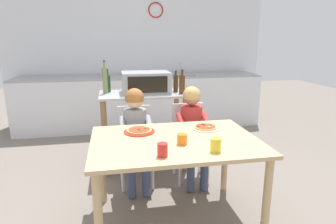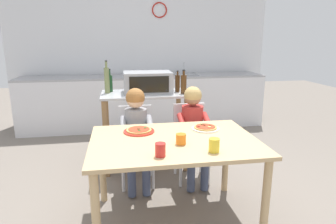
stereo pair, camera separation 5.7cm
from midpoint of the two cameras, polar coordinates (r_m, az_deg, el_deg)
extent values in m
plane|color=slate|center=(3.75, -3.16, -9.51)|extent=(12.38, 12.38, 0.00)
cube|color=silver|center=(5.34, -6.19, 12.48)|extent=(4.51, 0.12, 2.70)
torus|color=red|center=(5.32, -2.71, 19.15)|extent=(0.26, 0.02, 0.26)
cube|color=silver|center=(5.05, -5.52, 1.84)|extent=(4.06, 0.60, 0.86)
cube|color=#9E9EA3|center=(4.97, -5.64, 6.84)|extent=(4.06, 0.60, 0.03)
cube|color=gray|center=(5.08, 2.41, 7.21)|extent=(0.40, 0.33, 0.02)
cylinder|color=#B7BABF|center=(5.19, 2.12, 8.49)|extent=(0.02, 0.02, 0.20)
cube|color=#B7BABF|center=(3.39, -5.42, 3.50)|extent=(0.98, 0.55, 0.02)
cube|color=olive|center=(3.54, -5.20, -5.57)|extent=(0.90, 0.50, 0.02)
cube|color=olive|center=(3.27, -12.72, -5.33)|extent=(0.05, 0.05, 0.87)
cube|color=olive|center=(3.35, 2.83, -4.49)|extent=(0.05, 0.05, 0.87)
cube|color=olive|center=(3.72, -12.52, -2.93)|extent=(0.05, 0.05, 0.87)
cube|color=olive|center=(3.79, 1.17, -2.24)|extent=(0.05, 0.05, 0.87)
cube|color=#999BA0|center=(3.40, -4.78, 5.78)|extent=(0.54, 0.36, 0.24)
cube|color=black|center=(3.22, -4.43, 5.31)|extent=(0.43, 0.01, 0.18)
cylinder|color=black|center=(3.26, -1.07, 4.17)|extent=(0.02, 0.01, 0.02)
cylinder|color=#1E4723|center=(3.50, -12.12, 5.39)|extent=(0.07, 0.07, 0.19)
cylinder|color=#1E4723|center=(3.49, -12.23, 7.44)|extent=(0.03, 0.03, 0.06)
cylinder|color=black|center=(3.48, -12.26, 8.05)|extent=(0.04, 0.04, 0.01)
cylinder|color=#4C2D14|center=(3.44, 1.04, 5.56)|extent=(0.06, 0.06, 0.19)
cylinder|color=#4C2D14|center=(3.42, 1.05, 7.51)|extent=(0.02, 0.02, 0.04)
cylinder|color=black|center=(3.42, 1.05, 7.94)|extent=(0.02, 0.02, 0.01)
cylinder|color=#4C2D14|center=(3.33, 2.25, 5.40)|extent=(0.07, 0.07, 0.21)
cylinder|color=#4C2D14|center=(3.32, 2.27, 7.60)|extent=(0.03, 0.03, 0.05)
cylinder|color=black|center=(3.31, 2.27, 8.11)|extent=(0.03, 0.03, 0.01)
cylinder|color=olive|center=(3.41, -12.58, 5.95)|extent=(0.06, 0.06, 0.29)
cylinder|color=olive|center=(3.39, -12.75, 8.93)|extent=(0.03, 0.03, 0.07)
cylinder|color=black|center=(3.39, -12.79, 9.61)|extent=(0.03, 0.03, 0.01)
cube|color=tan|center=(2.35, 0.68, -5.68)|extent=(1.32, 0.94, 0.03)
cylinder|color=tan|center=(2.12, -14.11, -19.65)|extent=(0.06, 0.06, 0.69)
cylinder|color=tan|center=(2.35, 17.90, -16.19)|extent=(0.06, 0.06, 0.69)
cylinder|color=tan|center=(2.83, -13.26, -10.42)|extent=(0.06, 0.06, 0.69)
cylinder|color=tan|center=(3.01, 10.47, -8.71)|extent=(0.06, 0.06, 0.69)
cube|color=silver|center=(3.05, -6.79, -6.41)|extent=(0.36, 0.36, 0.04)
cube|color=silver|center=(3.14, -7.11, -2.14)|extent=(0.34, 0.03, 0.38)
cylinder|color=silver|center=(3.01, -3.56, -11.16)|extent=(0.03, 0.03, 0.42)
cylinder|color=silver|center=(3.00, -9.37, -11.50)|extent=(0.03, 0.03, 0.42)
cylinder|color=silver|center=(3.28, -4.23, -8.94)|extent=(0.03, 0.03, 0.42)
cylinder|color=silver|center=(3.27, -9.53, -9.23)|extent=(0.03, 0.03, 0.42)
cube|color=silver|center=(3.14, 3.94, -5.71)|extent=(0.36, 0.36, 0.04)
cube|color=silver|center=(3.23, 3.28, -1.59)|extent=(0.34, 0.03, 0.38)
cylinder|color=silver|center=(3.13, 7.27, -10.21)|extent=(0.03, 0.03, 0.42)
cylinder|color=silver|center=(3.06, 1.82, -10.72)|extent=(0.03, 0.03, 0.42)
cylinder|color=silver|center=(3.40, 5.71, -8.17)|extent=(0.03, 0.03, 0.42)
cylinder|color=silver|center=(3.33, 0.69, -8.58)|extent=(0.03, 0.03, 0.42)
cube|color=#424C6B|center=(2.91, -5.23, -6.56)|extent=(0.10, 0.30, 0.10)
cylinder|color=#424C6B|center=(2.89, -4.86, -11.92)|extent=(0.08, 0.08, 0.44)
cube|color=#424C6B|center=(2.90, -8.00, -6.71)|extent=(0.10, 0.30, 0.10)
cylinder|color=#424C6B|center=(2.88, -7.69, -12.09)|extent=(0.08, 0.08, 0.44)
cylinder|color=gray|center=(2.89, -4.22, -2.43)|extent=(0.06, 0.26, 0.15)
cylinder|color=gray|center=(2.87, -9.38, -2.68)|extent=(0.06, 0.26, 0.15)
cylinder|color=gray|center=(2.98, -6.91, -2.63)|extent=(0.22, 0.22, 0.34)
sphere|color=beige|center=(2.92, -7.07, 2.45)|extent=(0.18, 0.18, 0.18)
sphere|color=#9E6633|center=(2.91, -7.08, 2.76)|extent=(0.19, 0.19, 0.19)
cube|color=#424C6B|center=(3.02, 5.92, -5.79)|extent=(0.10, 0.30, 0.10)
cylinder|color=#424C6B|center=(3.00, 6.52, -10.94)|extent=(0.08, 0.08, 0.44)
cube|color=#424C6B|center=(2.99, 3.33, -5.98)|extent=(0.10, 0.30, 0.10)
cylinder|color=#424C6B|center=(2.96, 3.88, -11.20)|extent=(0.08, 0.08, 0.44)
cylinder|color=#BC332D|center=(3.01, 6.90, -1.73)|extent=(0.06, 0.26, 0.15)
cylinder|color=#BC332D|center=(2.94, 2.06, -2.00)|extent=(0.06, 0.26, 0.15)
cylinder|color=#BC332D|center=(3.08, 4.01, -1.97)|extent=(0.22, 0.22, 0.35)
sphere|color=#A37556|center=(3.01, 4.10, 2.97)|extent=(0.17, 0.17, 0.17)
sphere|color=tan|center=(3.01, 4.10, 3.26)|extent=(0.18, 0.18, 0.18)
cylinder|color=red|center=(2.53, -6.24, -3.79)|extent=(0.26, 0.26, 0.01)
cylinder|color=tan|center=(2.53, -6.25, -3.53)|extent=(0.22, 0.22, 0.01)
cylinder|color=#B23D23|center=(2.53, -6.26, -3.36)|extent=(0.18, 0.18, 0.00)
cylinder|color=#386628|center=(2.48, -6.20, -3.64)|extent=(0.02, 0.02, 0.01)
cylinder|color=#563319|center=(2.52, -6.32, -3.33)|extent=(0.02, 0.02, 0.01)
cylinder|color=#386628|center=(2.55, -5.07, -3.10)|extent=(0.03, 0.03, 0.01)
cylinder|color=white|center=(2.62, 6.64, -3.17)|extent=(0.24, 0.24, 0.01)
cylinder|color=tan|center=(2.62, 6.64, -2.92)|extent=(0.20, 0.20, 0.01)
cylinder|color=#B23D23|center=(2.62, 6.65, -2.75)|extent=(0.17, 0.17, 0.00)
cylinder|color=#DBC666|center=(2.60, 7.41, -2.80)|extent=(0.03, 0.03, 0.01)
cylinder|color=maroon|center=(2.60, 5.35, -2.73)|extent=(0.03, 0.03, 0.01)
cylinder|color=maroon|center=(2.65, 6.22, -2.42)|extent=(0.03, 0.03, 0.01)
cylinder|color=#386628|center=(2.66, 5.93, -2.35)|extent=(0.02, 0.02, 0.01)
cylinder|color=maroon|center=(2.64, 7.55, -2.51)|extent=(0.02, 0.02, 0.01)
cylinder|color=#563319|center=(2.64, 6.48, -2.51)|extent=(0.02, 0.02, 0.01)
cylinder|color=orange|center=(2.24, 2.03, -5.26)|extent=(0.08, 0.08, 0.08)
cylinder|color=red|center=(2.01, -1.90, -7.35)|extent=(0.07, 0.07, 0.09)
cylinder|color=yellow|center=(2.12, 8.48, -6.32)|extent=(0.08, 0.08, 0.10)
camera|label=1|loc=(0.03, -90.63, -0.16)|focal=31.42mm
camera|label=2|loc=(0.03, 89.37, 0.16)|focal=31.42mm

